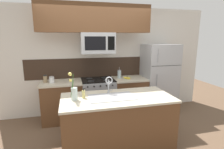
{
  "coord_description": "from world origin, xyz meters",
  "views": [
    {
      "loc": [
        -0.61,
        -3.03,
        1.88
      ],
      "look_at": [
        0.19,
        0.27,
        1.16
      ],
      "focal_mm": 28.0,
      "sensor_mm": 36.0,
      "label": 1
    }
  ],
  "objects_px": {
    "sink_faucet": "(109,82)",
    "flower_vase": "(74,92)",
    "microwave": "(97,43)",
    "banana_bunch": "(127,78)",
    "stove_range": "(98,98)",
    "french_press": "(119,74)",
    "refrigerator": "(158,78)",
    "dish_soap_bottle": "(84,94)",
    "storage_jar_medium": "(52,80)",
    "storage_jar_tall": "(45,79)"
  },
  "relations": [
    {
      "from": "sink_faucet",
      "to": "stove_range",
      "type": "bearing_deg",
      "value": 91.86
    },
    {
      "from": "stove_range",
      "to": "flower_vase",
      "type": "xyz_separation_m",
      "value": [
        -0.58,
        -1.24,
        0.57
      ]
    },
    {
      "from": "refrigerator",
      "to": "sink_faucet",
      "type": "xyz_separation_m",
      "value": [
        -1.53,
        -1.05,
        0.25
      ]
    },
    {
      "from": "banana_bunch",
      "to": "flower_vase",
      "type": "bearing_deg",
      "value": -137.25
    },
    {
      "from": "dish_soap_bottle",
      "to": "refrigerator",
      "type": "bearing_deg",
      "value": 31.09
    },
    {
      "from": "refrigerator",
      "to": "stove_range",
      "type": "bearing_deg",
      "value": -179.27
    },
    {
      "from": "microwave",
      "to": "banana_bunch",
      "type": "distance_m",
      "value": 1.08
    },
    {
      "from": "banana_bunch",
      "to": "stove_range",
      "type": "bearing_deg",
      "value": 175.08
    },
    {
      "from": "refrigerator",
      "to": "banana_bunch",
      "type": "xyz_separation_m",
      "value": [
        -0.87,
        -0.08,
        0.07
      ]
    },
    {
      "from": "microwave",
      "to": "storage_jar_medium",
      "type": "xyz_separation_m",
      "value": [
        -1.02,
        -0.01,
        -0.78
      ]
    },
    {
      "from": "refrigerator",
      "to": "dish_soap_bottle",
      "type": "distance_m",
      "value": 2.32
    },
    {
      "from": "storage_jar_tall",
      "to": "sink_faucet",
      "type": "height_order",
      "value": "sink_faucet"
    },
    {
      "from": "storage_jar_tall",
      "to": "banana_bunch",
      "type": "bearing_deg",
      "value": -3.0
    },
    {
      "from": "dish_soap_bottle",
      "to": "flower_vase",
      "type": "xyz_separation_m",
      "value": [
        -0.16,
        -0.06,
        0.06
      ]
    },
    {
      "from": "sink_faucet",
      "to": "storage_jar_medium",
      "type": "bearing_deg",
      "value": 136.54
    },
    {
      "from": "storage_jar_medium",
      "to": "french_press",
      "type": "height_order",
      "value": "french_press"
    },
    {
      "from": "microwave",
      "to": "refrigerator",
      "type": "distance_m",
      "value": 1.8
    },
    {
      "from": "stove_range",
      "to": "refrigerator",
      "type": "height_order",
      "value": "refrigerator"
    },
    {
      "from": "microwave",
      "to": "french_press",
      "type": "xyz_separation_m",
      "value": [
        0.54,
        0.08,
        -0.75
      ]
    },
    {
      "from": "refrigerator",
      "to": "banana_bunch",
      "type": "height_order",
      "value": "refrigerator"
    },
    {
      "from": "refrigerator",
      "to": "flower_vase",
      "type": "height_order",
      "value": "refrigerator"
    },
    {
      "from": "microwave",
      "to": "storage_jar_medium",
      "type": "relative_size",
      "value": 5.27
    },
    {
      "from": "microwave",
      "to": "french_press",
      "type": "bearing_deg",
      "value": 8.58
    },
    {
      "from": "sink_faucet",
      "to": "flower_vase",
      "type": "bearing_deg",
      "value": -161.36
    },
    {
      "from": "microwave",
      "to": "dish_soap_bottle",
      "type": "xyz_separation_m",
      "value": [
        -0.42,
        -1.16,
        -0.78
      ]
    },
    {
      "from": "banana_bunch",
      "to": "sink_faucet",
      "type": "bearing_deg",
      "value": -124.29
    },
    {
      "from": "stove_range",
      "to": "french_press",
      "type": "relative_size",
      "value": 3.48
    },
    {
      "from": "microwave",
      "to": "stove_range",
      "type": "bearing_deg",
      "value": 90.16
    },
    {
      "from": "french_press",
      "to": "sink_faucet",
      "type": "xyz_separation_m",
      "value": [
        -0.5,
        -1.09,
        0.1
      ]
    },
    {
      "from": "sink_faucet",
      "to": "french_press",
      "type": "bearing_deg",
      "value": 65.25
    },
    {
      "from": "stove_range",
      "to": "banana_bunch",
      "type": "distance_m",
      "value": 0.84
    },
    {
      "from": "stove_range",
      "to": "banana_bunch",
      "type": "bearing_deg",
      "value": -4.92
    },
    {
      "from": "refrigerator",
      "to": "dish_soap_bottle",
      "type": "bearing_deg",
      "value": -148.91
    },
    {
      "from": "storage_jar_medium",
      "to": "dish_soap_bottle",
      "type": "bearing_deg",
      "value": -62.46
    },
    {
      "from": "refrigerator",
      "to": "storage_jar_medium",
      "type": "relative_size",
      "value": 12.19
    },
    {
      "from": "french_press",
      "to": "microwave",
      "type": "bearing_deg",
      "value": -171.42
    },
    {
      "from": "banana_bunch",
      "to": "sink_faucet",
      "type": "height_order",
      "value": "sink_faucet"
    },
    {
      "from": "french_press",
      "to": "stove_range",
      "type": "bearing_deg",
      "value": -173.61
    },
    {
      "from": "storage_jar_medium",
      "to": "microwave",
      "type": "bearing_deg",
      "value": 0.7
    },
    {
      "from": "storage_jar_tall",
      "to": "french_press",
      "type": "bearing_deg",
      "value": 0.76
    },
    {
      "from": "storage_jar_medium",
      "to": "dish_soap_bottle",
      "type": "height_order",
      "value": "dish_soap_bottle"
    },
    {
      "from": "dish_soap_bottle",
      "to": "banana_bunch",
      "type": "bearing_deg",
      "value": 44.95
    },
    {
      "from": "refrigerator",
      "to": "microwave",
      "type": "bearing_deg",
      "value": -178.5
    },
    {
      "from": "stove_range",
      "to": "french_press",
      "type": "height_order",
      "value": "french_press"
    },
    {
      "from": "stove_range",
      "to": "flower_vase",
      "type": "height_order",
      "value": "flower_vase"
    },
    {
      "from": "storage_jar_medium",
      "to": "banana_bunch",
      "type": "bearing_deg",
      "value": -0.88
    },
    {
      "from": "flower_vase",
      "to": "microwave",
      "type": "bearing_deg",
      "value": 64.58
    },
    {
      "from": "sink_faucet",
      "to": "flower_vase",
      "type": "relative_size",
      "value": 0.67
    },
    {
      "from": "microwave",
      "to": "storage_jar_medium",
      "type": "distance_m",
      "value": 1.28
    },
    {
      "from": "french_press",
      "to": "flower_vase",
      "type": "xyz_separation_m",
      "value": [
        -1.12,
        -1.3,
        0.03
      ]
    }
  ]
}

